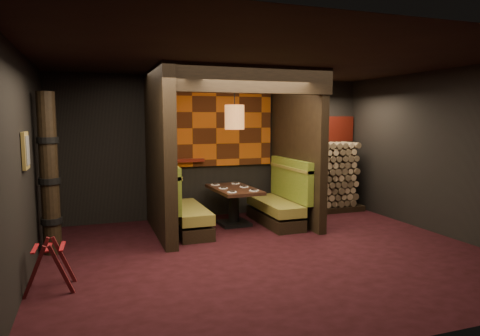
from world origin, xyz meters
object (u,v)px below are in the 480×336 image
(dining_table, at_px, (234,200))
(totem_column, at_px, (49,175))
(booth_bench_right, at_px, (280,203))
(pendant_lamp, at_px, (235,117))
(luggage_rack, at_px, (50,264))
(booth_bench_left, at_px, (182,210))
(firewood_stack, at_px, (323,177))

(dining_table, distance_m, totem_column, 3.28)
(booth_bench_right, height_order, pendant_lamp, pendant_lamp)
(pendant_lamp, distance_m, luggage_rack, 4.11)
(booth_bench_left, xyz_separation_m, firewood_stack, (3.25, 0.70, 0.35))
(dining_table, bearing_deg, firewood_stack, 13.04)
(booth_bench_left, bearing_deg, pendant_lamp, 7.53)
(booth_bench_left, relative_size, dining_table, 1.16)
(dining_table, height_order, firewood_stack, firewood_stack)
(firewood_stack, bearing_deg, booth_bench_right, -152.65)
(dining_table, bearing_deg, totem_column, -166.71)
(luggage_rack, relative_size, firewood_stack, 0.36)
(booth_bench_left, relative_size, pendant_lamp, 1.54)
(booth_bench_left, xyz_separation_m, totem_column, (-2.09, -0.55, 0.79))
(totem_column, bearing_deg, dining_table, 13.29)
(booth_bench_left, relative_size, totem_column, 0.67)
(booth_bench_left, relative_size, firewood_stack, 0.92)
(booth_bench_right, height_order, dining_table, booth_bench_right)
(booth_bench_left, distance_m, dining_table, 1.05)
(booth_bench_right, bearing_deg, luggage_rack, -152.38)
(dining_table, bearing_deg, booth_bench_right, -12.08)
(booth_bench_left, xyz_separation_m, luggage_rack, (-2.01, -2.04, -0.09))
(totem_column, bearing_deg, luggage_rack, -86.93)
(dining_table, height_order, pendant_lamp, pendant_lamp)
(dining_table, bearing_deg, pendant_lamp, -90.00)
(dining_table, distance_m, pendant_lamp, 1.56)
(pendant_lamp, bearing_deg, booth_bench_left, -172.47)
(dining_table, bearing_deg, luggage_rack, -143.73)
(pendant_lamp, xyz_separation_m, firewood_stack, (2.22, 0.56, -1.29))
(totem_column, bearing_deg, booth_bench_right, 7.86)
(booth_bench_right, bearing_deg, firewood_stack, 27.35)
(dining_table, relative_size, luggage_rack, 2.18)
(dining_table, xyz_separation_m, pendant_lamp, (-0.00, -0.05, 1.56))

